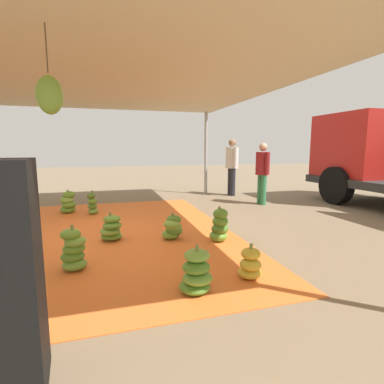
{
  "coord_description": "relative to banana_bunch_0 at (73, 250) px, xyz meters",
  "views": [
    {
      "loc": [
        5.15,
        0.25,
        1.47
      ],
      "look_at": [
        0.66,
        1.55,
        0.77
      ],
      "focal_mm": 27.35,
      "sensor_mm": 36.0,
      "label": 1
    }
  ],
  "objects": [
    {
      "name": "ground_plane",
      "position": [
        -1.47,
        3.19,
        -0.24
      ],
      "size": [
        40.0,
        40.0,
        0.0
      ],
      "primitive_type": "plane",
      "color": "#7F6B51"
    },
    {
      "name": "tarp_orange",
      "position": [
        -1.47,
        0.19,
        -0.24
      ],
      "size": [
        5.84,
        4.64,
        0.01
      ],
      "primitive_type": "cube",
      "color": "orange",
      "rests_on": "ground"
    },
    {
      "name": "tent_canopy",
      "position": [
        -1.46,
        0.11,
        2.35
      ],
      "size": [
        8.0,
        7.0,
        2.67
      ],
      "color": "#9EA0A5",
      "rests_on": "ground"
    },
    {
      "name": "banana_bunch_0",
      "position": [
        0.0,
        0.0,
        0.0
      ],
      "size": [
        0.39,
        0.37,
        0.55
      ],
      "color": "#6B9E38",
      "rests_on": "tarp_orange"
    },
    {
      "name": "banana_bunch_2",
      "position": [
        0.99,
        1.26,
        -0.03
      ],
      "size": [
        0.45,
        0.43,
        0.5
      ],
      "color": "#518428",
      "rests_on": "tarp_orange"
    },
    {
      "name": "banana_bunch_3",
      "position": [
        -3.1,
        0.08,
        -0.01
      ],
      "size": [
        0.33,
        0.3,
        0.54
      ],
      "color": "#6B9E38",
      "rests_on": "tarp_orange"
    },
    {
      "name": "banana_bunch_4",
      "position": [
        -0.82,
        1.42,
        -0.05
      ],
      "size": [
        0.41,
        0.43,
        0.44
      ],
      "color": "#60932D",
      "rests_on": "tarp_orange"
    },
    {
      "name": "banana_bunch_5",
      "position": [
        -2.33,
        -1.27,
        -0.04
      ],
      "size": [
        0.31,
        0.31,
        0.46
      ],
      "color": "#518428",
      "rests_on": "tarp_orange"
    },
    {
      "name": "banana_bunch_6",
      "position": [
        0.86,
        1.94,
        -0.07
      ],
      "size": [
        0.33,
        0.31,
        0.41
      ],
      "color": "gold",
      "rests_on": "tarp_orange"
    },
    {
      "name": "banana_bunch_7",
      "position": [
        -0.51,
        2.11,
        0.01
      ],
      "size": [
        0.39,
        0.39,
        0.56
      ],
      "color": "#60932D",
      "rests_on": "tarp_orange"
    },
    {
      "name": "banana_bunch_8",
      "position": [
        -1.04,
        0.46,
        -0.05
      ],
      "size": [
        0.49,
        0.47,
        0.46
      ],
      "color": "#60932D",
      "rests_on": "tarp_orange"
    },
    {
      "name": "banana_bunch_9",
      "position": [
        -3.38,
        -0.45,
        0.0
      ],
      "size": [
        0.5,
        0.5,
        0.54
      ],
      "color": "#60932D",
      "rests_on": "tarp_orange"
    },
    {
      "name": "worker_0",
      "position": [
        -3.2,
        4.37,
        0.7
      ],
      "size": [
        0.59,
        0.36,
        1.62
      ],
      "color": "#337A4C",
      "rests_on": "ground"
    },
    {
      "name": "worker_1",
      "position": [
        -4.79,
        4.2,
        0.79
      ],
      "size": [
        0.65,
        0.4,
        1.77
      ],
      "color": "#26262D",
      "rests_on": "ground"
    }
  ]
}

